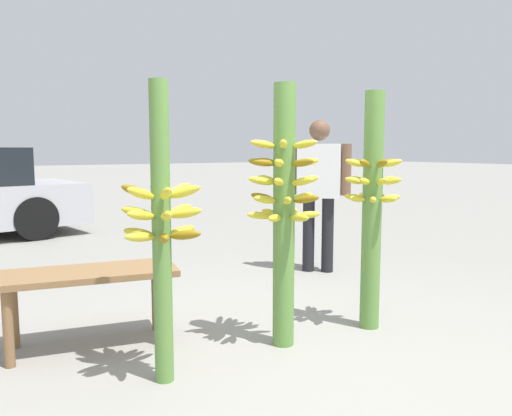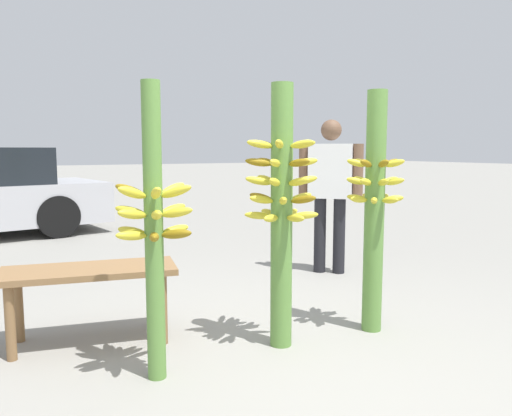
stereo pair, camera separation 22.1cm
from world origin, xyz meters
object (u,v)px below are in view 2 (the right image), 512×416
banana_stalk_center (282,208)px  banana_stalk_left (154,227)px  banana_stalk_right (374,208)px  vendor_person (330,183)px  market_bench (89,281)px

banana_stalk_center → banana_stalk_left: bearing=-175.7°
banana_stalk_left → banana_stalk_right: size_ratio=0.98×
vendor_person → market_bench: size_ratio=1.34×
banana_stalk_left → banana_stalk_center: banana_stalk_center is taller
banana_stalk_center → vendor_person: size_ratio=1.07×
banana_stalk_left → banana_stalk_right: 1.56m
market_bench → vendor_person: bearing=28.8°
banana_stalk_right → market_bench: (-1.78, 0.72, -0.45)m
banana_stalk_center → market_bench: banana_stalk_center is taller
banana_stalk_center → banana_stalk_right: size_ratio=1.01×
banana_stalk_right → banana_stalk_left: bearing=179.6°
market_bench → banana_stalk_center: bearing=-18.8°
banana_stalk_right → market_bench: size_ratio=1.42×
banana_stalk_right → vendor_person: 1.66m
banana_stalk_right → vendor_person: bearing=62.9°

